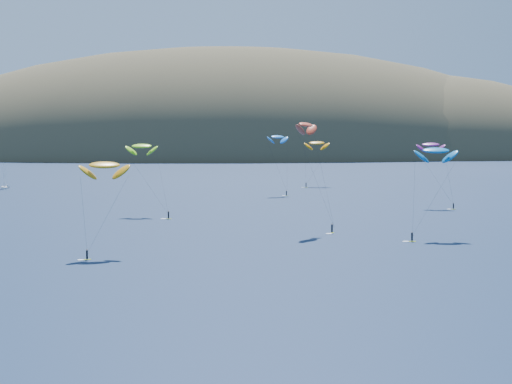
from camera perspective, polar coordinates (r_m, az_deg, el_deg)
The scene contains 10 objects.
ground at distance 62.06m, azimuth 3.70°, elevation -14.67°, with size 2800.00×2800.00×0.00m, color black.
island at distance 622.88m, azimuth -0.07°, elevation 1.95°, with size 730.00×300.00×210.00m.
sailboat at distance 275.15m, azimuth -19.49°, elevation 0.43°, with size 8.10×7.17×9.67m.
kitesurfer_2 at distance 123.27m, azimuth -12.04°, elevation 2.11°, with size 8.73×9.34×17.35m.
kitesurfer_3 at distance 180.89m, azimuth -9.13°, elevation 3.64°, with size 11.73×13.37×19.30m.
kitesurfer_4 at distance 234.85m, azimuth 1.73°, elevation 4.43°, with size 8.16×8.13×21.13m.
kitesurfer_5 at distance 145.18m, azimuth 14.19°, elevation 3.23°, with size 11.58×9.57×19.31m.
kitesurfer_6 at distance 202.49m, azimuth 13.81°, elevation 3.70°, with size 8.69×10.66×19.25m.
kitesurfer_9 at distance 148.70m, azimuth 4.03°, elevation 5.37°, with size 8.90×8.81×24.18m.
kitesurfer_11 at distance 273.92m, azimuth 4.88°, elevation 3.93°, with size 10.59×10.58×19.01m.
Camera 1 is at (-8.42, -57.89, 20.72)m, focal length 50.00 mm.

